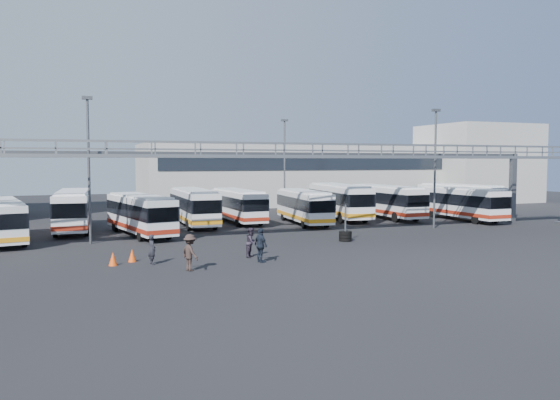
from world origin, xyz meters
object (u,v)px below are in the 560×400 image
object	(u,v)px
pedestrian_b	(252,242)
pedestrian_c	(190,253)
bus_3	(194,205)
cone_right	(113,259)
light_pole_left	(89,162)
bus_9	(460,197)
bus_1	(73,209)
pedestrian_d	(261,245)
light_pole_mid	(435,162)
bus_2	(140,213)
pedestrian_a	(152,249)
light_pole_back	(285,162)
bus_5	(304,205)
bus_6	(339,200)
bus_4	(238,204)
bus_0	(3,219)
bus_8	(462,202)
bus_7	(386,200)
tire_stack	(345,235)
cone_left	(132,255)

from	to	relation	value
pedestrian_b	pedestrian_c	bearing A→B (deg)	161.72
bus_3	cone_right	bearing A→B (deg)	-114.79
light_pole_left	bus_9	distance (m)	40.26
cone_right	light_pole_left	bearing A→B (deg)	95.79
bus_1	bus_3	distance (m)	10.10
bus_3	pedestrian_d	distance (m)	19.14
bus_1	pedestrian_d	xyz separation A→B (m)	(9.92, -18.87, -0.87)
light_pole_left	light_pole_mid	bearing A→B (deg)	-2.05
bus_2	pedestrian_a	distance (m)	12.71
light_pole_back	bus_5	xyz separation A→B (m)	(-1.22, -8.00, -4.02)
bus_5	bus_6	distance (m)	5.66
light_pole_mid	bus_4	world-z (taller)	light_pole_mid
bus_0	bus_8	world-z (taller)	bus_8
pedestrian_d	bus_4	bearing A→B (deg)	-26.90
bus_3	bus_8	bearing A→B (deg)	-9.75
bus_5	pedestrian_c	xyz separation A→B (m)	(-14.19, -17.87, -0.74)
bus_3	bus_4	bearing A→B (deg)	13.72
bus_9	bus_7	bearing A→B (deg)	178.27
light_pole_back	bus_2	world-z (taller)	light_pole_back
bus_0	bus_5	size ratio (longest dim) A/B	0.99
bus_1	bus_6	world-z (taller)	bus_6
bus_3	pedestrian_a	world-z (taller)	bus_3
cone_right	bus_1	bearing A→B (deg)	96.75
tire_stack	cone_right	bearing A→B (deg)	-167.18
bus_1	bus_7	world-z (taller)	bus_1
bus_8	pedestrian_c	world-z (taller)	bus_8
bus_4	bus_5	bearing A→B (deg)	-32.54
bus_3	cone_left	distance (m)	17.79
light_pole_back	bus_7	world-z (taller)	light_pole_back
light_pole_mid	pedestrian_d	size ratio (longest dim) A/B	5.17
light_pole_back	bus_2	distance (m)	19.81
cone_right	tire_stack	world-z (taller)	tire_stack
cone_right	light_pole_back	bearing A→B (deg)	50.20
pedestrian_a	bus_9	bearing A→B (deg)	-76.01
bus_9	light_pole_back	bearing A→B (deg)	155.45
bus_2	pedestrian_c	world-z (taller)	bus_2
pedestrian_a	cone_left	bearing A→B (deg)	26.04
cone_left	tire_stack	size ratio (longest dim) A/B	0.28
bus_0	pedestrian_c	size ratio (longest dim) A/B	5.29
bus_6	pedestrian_d	size ratio (longest dim) A/B	5.92
light_pole_mid	bus_0	world-z (taller)	light_pole_mid
bus_3	bus_4	distance (m)	4.52
bus_2	bus_3	xyz separation A→B (m)	(5.23, 4.83, 0.07)
bus_5	bus_9	xyz separation A→B (m)	(20.23, 3.14, 0.08)
bus_8	pedestrian_d	world-z (taller)	bus_8
bus_5	cone_right	xyz separation A→B (m)	(-17.88, -14.92, -1.33)
bus_9	pedestrian_d	distance (m)	36.26
light_pole_left	bus_1	bearing A→B (deg)	97.81
light_pole_back	bus_6	xyz separation A→B (m)	(3.78, -5.35, -3.80)
bus_1	bus_3	xyz separation A→B (m)	(10.10, 0.25, -0.04)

